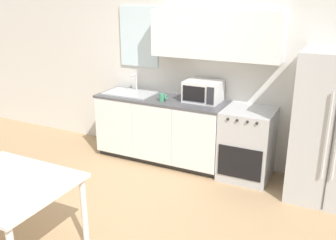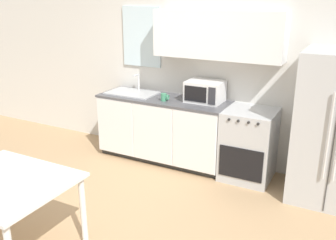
% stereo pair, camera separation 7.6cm
% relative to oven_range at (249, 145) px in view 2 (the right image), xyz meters
% --- Properties ---
extents(ground_plane, '(12.00, 12.00, 0.00)m').
position_rel_oven_range_xyz_m(ground_plane, '(-0.99, -1.65, -0.46)').
color(ground_plane, tan).
extents(wall_back, '(12.00, 0.38, 2.70)m').
position_rel_oven_range_xyz_m(wall_back, '(-0.94, 0.32, 0.96)').
color(wall_back, silver).
rests_on(wall_back, ground_plane).
extents(kitchen_counter, '(1.87, 0.65, 0.92)m').
position_rel_oven_range_xyz_m(kitchen_counter, '(-1.25, -0.00, 0.01)').
color(kitchen_counter, '#333333').
rests_on(kitchen_counter, ground_plane).
extents(oven_range, '(0.63, 0.65, 0.92)m').
position_rel_oven_range_xyz_m(oven_range, '(0.00, 0.00, 0.00)').
color(oven_range, '#B7BABC').
rests_on(oven_range, ground_plane).
extents(kitchen_sink, '(0.71, 0.45, 0.26)m').
position_rel_oven_range_xyz_m(kitchen_sink, '(-1.76, 0.01, 0.48)').
color(kitchen_sink, '#B7BABC').
rests_on(kitchen_sink, kitchen_counter).
extents(microwave, '(0.48, 0.39, 0.28)m').
position_rel_oven_range_xyz_m(microwave, '(-0.66, 0.09, 0.61)').
color(microwave, silver).
rests_on(microwave, kitchen_counter).
extents(coffee_mug, '(0.11, 0.08, 0.10)m').
position_rel_oven_range_xyz_m(coffee_mug, '(-1.16, -0.13, 0.52)').
color(coffee_mug, '#3F8C66').
rests_on(coffee_mug, kitchen_counter).
extents(dining_table, '(1.13, 0.94, 0.76)m').
position_rel_oven_range_xyz_m(dining_table, '(-1.46, -2.51, 0.20)').
color(dining_table, white).
rests_on(dining_table, ground_plane).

